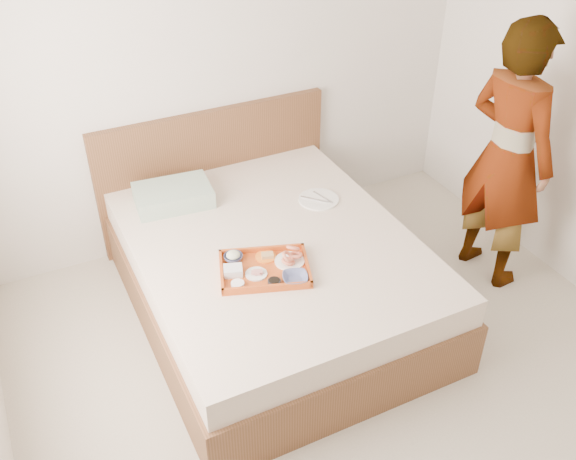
# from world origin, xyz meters

# --- Properties ---
(ground) EXTENTS (3.50, 4.00, 0.01)m
(ground) POSITION_xyz_m (0.00, 0.00, 0.00)
(ground) COLOR beige
(ground) RESTS_ON ground
(wall_back) EXTENTS (3.50, 0.01, 2.60)m
(wall_back) POSITION_xyz_m (0.00, 2.00, 1.30)
(wall_back) COLOR silver
(wall_back) RESTS_ON ground
(bed) EXTENTS (1.65, 2.00, 0.53)m
(bed) POSITION_xyz_m (-0.13, 1.00, 0.27)
(bed) COLOR brown
(bed) RESTS_ON ground
(headboard) EXTENTS (1.65, 0.06, 0.95)m
(headboard) POSITION_xyz_m (-0.13, 1.97, 0.47)
(headboard) COLOR brown
(headboard) RESTS_ON ground
(pillow) EXTENTS (0.50, 0.36, 0.11)m
(pillow) POSITION_xyz_m (-0.52, 1.64, 0.59)
(pillow) COLOR #98B99E
(pillow) RESTS_ON bed
(tray) EXTENTS (0.57, 0.49, 0.04)m
(tray) POSITION_xyz_m (-0.29, 0.75, 0.55)
(tray) COLOR #CC5120
(tray) RESTS_ON bed
(prawn_plate) EXTENTS (0.21, 0.21, 0.01)m
(prawn_plate) POSITION_xyz_m (-0.14, 0.76, 0.55)
(prawn_plate) COLOR white
(prawn_plate) RESTS_ON tray
(navy_bowl_big) EXTENTS (0.17, 0.17, 0.03)m
(navy_bowl_big) POSITION_xyz_m (-0.18, 0.60, 0.56)
(navy_bowl_big) COLOR #181D50
(navy_bowl_big) RESTS_ON tray
(sauce_dish) EXTENTS (0.09, 0.09, 0.03)m
(sauce_dish) POSITION_xyz_m (-0.30, 0.62, 0.56)
(sauce_dish) COLOR black
(sauce_dish) RESTS_ON tray
(meat_plate) EXTENTS (0.15, 0.15, 0.01)m
(meat_plate) POSITION_xyz_m (-0.35, 0.74, 0.55)
(meat_plate) COLOR white
(meat_plate) RESTS_ON tray
(bread_plate) EXTENTS (0.15, 0.15, 0.01)m
(bread_plate) POSITION_xyz_m (-0.24, 0.85, 0.55)
(bread_plate) COLOR orange
(bread_plate) RESTS_ON tray
(salad_bowl) EXTENTS (0.14, 0.14, 0.03)m
(salad_bowl) POSITION_xyz_m (-0.41, 0.91, 0.56)
(salad_bowl) COLOR #181D50
(salad_bowl) RESTS_ON tray
(plastic_tub) EXTENTS (0.12, 0.11, 0.04)m
(plastic_tub) POSITION_xyz_m (-0.46, 0.80, 0.57)
(plastic_tub) COLOR silver
(plastic_tub) RESTS_ON tray
(cheese_round) EXTENTS (0.09, 0.09, 0.02)m
(cheese_round) POSITION_xyz_m (-0.48, 0.69, 0.56)
(cheese_round) COLOR white
(cheese_round) RESTS_ON tray
(dinner_plate) EXTENTS (0.34, 0.34, 0.01)m
(dinner_plate) POSITION_xyz_m (0.32, 1.26, 0.54)
(dinner_plate) COLOR white
(dinner_plate) RESTS_ON bed
(person) EXTENTS (0.48, 0.67, 1.72)m
(person) POSITION_xyz_m (1.33, 0.73, 0.86)
(person) COLOR beige
(person) RESTS_ON ground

